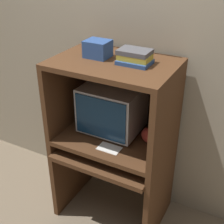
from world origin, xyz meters
TOP-DOWN VIEW (x-y plane):
  - wall_back at (0.00, 0.66)m, footprint 6.00×0.06m
  - desk_base at (0.00, 0.27)m, footprint 0.85×0.63m
  - desk_monitor_shelf at (0.00, 0.30)m, footprint 0.85×0.60m
  - hutch_upper at (0.00, 0.33)m, footprint 0.85×0.60m
  - crt_monitor at (-0.05, 0.37)m, footprint 0.44×0.38m
  - keyboard at (-0.04, 0.19)m, footprint 0.40×0.17m
  - mouse at (0.21, 0.19)m, footprint 0.07×0.05m
  - snack_bag at (0.29, 0.34)m, footprint 0.15×0.11m
  - book_stack at (0.14, 0.32)m, footprint 0.22×0.17m
  - paper_card at (0.05, 0.13)m, footprint 0.17×0.11m
  - storage_box at (-0.14, 0.32)m, footprint 0.17×0.14m

SIDE VIEW (x-z plane):
  - desk_base at x=0.00m, z-range 0.09..0.74m
  - keyboard at x=-0.04m, z-range 0.65..0.68m
  - mouse at x=0.21m, z-range 0.66..0.69m
  - desk_monitor_shelf at x=0.00m, z-range 0.68..0.80m
  - paper_card at x=0.05m, z-range 0.77..0.77m
  - snack_bag at x=0.29m, z-range 0.77..0.89m
  - crt_monitor at x=-0.05m, z-range 0.78..1.14m
  - hutch_upper at x=0.00m, z-range 0.86..1.46m
  - wall_back at x=0.00m, z-range 0.00..2.60m
  - book_stack at x=0.14m, z-range 1.37..1.46m
  - storage_box at x=-0.14m, z-range 1.37..1.48m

